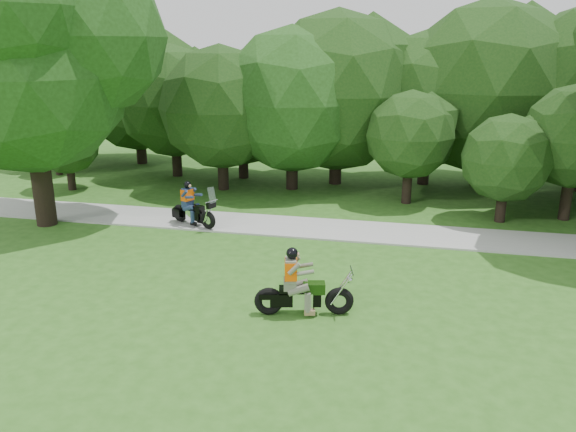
# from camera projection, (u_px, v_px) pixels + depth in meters

# --- Properties ---
(ground) EXTENTS (100.00, 100.00, 0.00)m
(ground) POSITION_uv_depth(u_px,v_px,m) (312.00, 356.00, 11.20)
(ground) COLOR #2B5B1A
(ground) RESTS_ON ground
(walkway) EXTENTS (60.00, 2.20, 0.06)m
(walkway) POSITION_uv_depth(u_px,v_px,m) (355.00, 231.00, 18.66)
(walkway) COLOR #9D9D98
(walkway) RESTS_ON ground
(tree_line) EXTENTS (40.12, 11.44, 7.89)m
(tree_line) POSITION_uv_depth(u_px,v_px,m) (425.00, 100.00, 23.51)
(tree_line) COLOR black
(tree_line) RESTS_ON ground
(big_tree_west) EXTENTS (8.64, 6.56, 9.96)m
(big_tree_west) POSITION_uv_depth(u_px,v_px,m) (31.00, 51.00, 18.10)
(big_tree_west) COLOR black
(big_tree_west) RESTS_ON ground
(chopper_motorcycle) EXTENTS (2.27, 0.89, 1.64)m
(chopper_motorcycle) POSITION_uv_depth(u_px,v_px,m) (299.00, 290.00, 12.76)
(chopper_motorcycle) COLOR black
(chopper_motorcycle) RESTS_ON ground
(touring_motorcycle) EXTENTS (1.87, 1.18, 1.51)m
(touring_motorcycle) POSITION_uv_depth(u_px,v_px,m) (191.00, 209.00, 19.07)
(touring_motorcycle) COLOR black
(touring_motorcycle) RESTS_ON walkway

